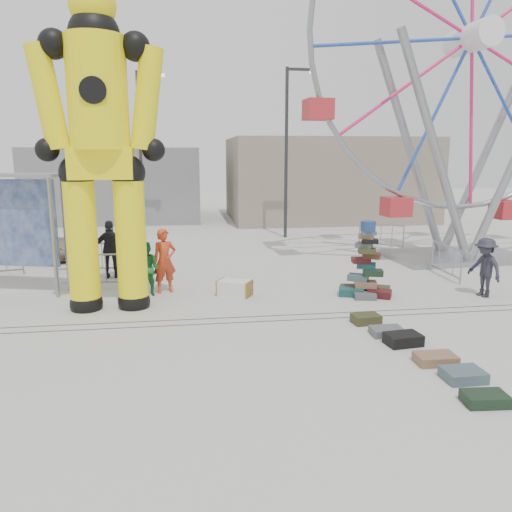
{
  "coord_description": "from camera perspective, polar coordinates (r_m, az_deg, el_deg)",
  "views": [
    {
      "loc": [
        -1.86,
        -10.92,
        4.03
      ],
      "look_at": [
        -0.06,
        1.71,
        1.42
      ],
      "focal_mm": 35.0,
      "sensor_mm": 36.0,
      "label": 1
    }
  ],
  "objects": [
    {
      "name": "ground",
      "position": [
        11.79,
        1.5,
        -8.43
      ],
      "size": [
        90.0,
        90.0,
        0.0
      ],
      "primitive_type": "plane",
      "color": "#9E9E99",
      "rests_on": "ground"
    },
    {
      "name": "track_line_near",
      "position": [
        12.34,
        1.03,
        -7.47
      ],
      "size": [
        40.0,
        0.04,
        0.01
      ],
      "primitive_type": "cube",
      "color": "#47443F",
      "rests_on": "ground"
    },
    {
      "name": "track_line_far",
      "position": [
        12.72,
        0.74,
        -6.89
      ],
      "size": [
        40.0,
        0.04,
        0.01
      ],
      "primitive_type": "cube",
      "color": "#47443F",
      "rests_on": "ground"
    },
    {
      "name": "building_right",
      "position": [
        32.2,
        7.99,
        8.72
      ],
      "size": [
        12.0,
        8.0,
        5.0
      ],
      "primitive_type": "cube",
      "color": "gray",
      "rests_on": "ground"
    },
    {
      "name": "building_left",
      "position": [
        33.23,
        -15.38,
        7.99
      ],
      "size": [
        10.0,
        8.0,
        4.4
      ],
      "primitive_type": "cube",
      "color": "gray",
      "rests_on": "ground"
    },
    {
      "name": "lamp_post_right",
      "position": [
        24.43,
        3.7,
        12.59
      ],
      "size": [
        1.41,
        0.25,
        8.0
      ],
      "color": "#2D2D30",
      "rests_on": "ground"
    },
    {
      "name": "lamp_post_left",
      "position": [
        26.01,
        -12.9,
        12.27
      ],
      "size": [
        1.41,
        0.25,
        8.0
      ],
      "color": "#2D2D30",
      "rests_on": "ground"
    },
    {
      "name": "suitcase_tower",
      "position": [
        14.81,
        12.42,
        -2.08
      ],
      "size": [
        1.69,
        1.39,
        2.17
      ],
      "rotation": [
        0.0,
        0.0,
        -0.36
      ],
      "color": "#184A4A",
      "rests_on": "ground"
    },
    {
      "name": "crash_test_dummy",
      "position": [
        13.32,
        -17.34,
        12.55
      ],
      "size": [
        3.27,
        1.45,
        8.31
      ],
      "rotation": [
        0.0,
        0.0,
        0.01
      ],
      "color": "black",
      "rests_on": "ground"
    },
    {
      "name": "ferris_wheel",
      "position": [
        20.92,
        23.21,
        19.09
      ],
      "size": [
        12.4,
        3.34,
        14.4
      ],
      "rotation": [
        0.0,
        0.0,
        0.06
      ],
      "color": "gray",
      "rests_on": "ground"
    },
    {
      "name": "steamer_trunk",
      "position": [
        14.49,
        -2.46,
        -3.68
      ],
      "size": [
        1.1,
        0.93,
        0.44
      ],
      "primitive_type": "cube",
      "rotation": [
        0.0,
        0.0,
        -0.49
      ],
      "color": "silver",
      "rests_on": "ground"
    },
    {
      "name": "row_case_0",
      "position": [
        12.48,
        12.46,
        -7.02
      ],
      "size": [
        0.71,
        0.53,
        0.22
      ],
      "primitive_type": "cube",
      "rotation": [
        0.0,
        0.0,
        0.13
      ],
      "color": "#393B1D",
      "rests_on": "ground"
    },
    {
      "name": "row_case_1",
      "position": [
        11.82,
        14.73,
        -8.32
      ],
      "size": [
        0.73,
        0.52,
        0.17
      ],
      "primitive_type": "cube",
      "rotation": [
        0.0,
        0.0,
        -0.02
      ],
      "color": "#56595E",
      "rests_on": "ground"
    },
    {
      "name": "row_case_2",
      "position": [
        11.33,
        16.48,
        -9.1
      ],
      "size": [
        0.8,
        0.59,
        0.25
      ],
      "primitive_type": "cube",
      "rotation": [
        0.0,
        0.0,
        0.12
      ],
      "color": "black",
      "rests_on": "ground"
    },
    {
      "name": "row_case_3",
      "position": [
        10.58,
        19.83,
        -10.99
      ],
      "size": [
        0.79,
        0.51,
        0.19
      ],
      "primitive_type": "cube",
      "rotation": [
        0.0,
        0.0,
        -0.03
      ],
      "color": "#886145",
      "rests_on": "ground"
    },
    {
      "name": "row_case_4",
      "position": [
        10.03,
        22.6,
        -12.42
      ],
      "size": [
        0.73,
        0.56,
        0.2
      ],
      "primitive_type": "cube",
      "rotation": [
        0.0,
        0.0,
        0.01
      ],
      "color": "#455C63",
      "rests_on": "ground"
    },
    {
      "name": "row_case_5",
      "position": [
        9.29,
        24.71,
        -14.6
      ],
      "size": [
        0.74,
        0.5,
        0.19
      ],
      "primitive_type": "cube",
      "rotation": [
        0.0,
        0.0,
        -0.08
      ],
      "color": "black",
      "rests_on": "ground"
    },
    {
      "name": "barricade_dummy_b",
      "position": [
        18.0,
        -18.76,
        -0.21
      ],
      "size": [
        2.0,
        0.14,
        1.1
      ],
      "primitive_type": null,
      "rotation": [
        0.0,
        0.0,
        -0.02
      ],
      "color": "gray",
      "rests_on": "ground"
    },
    {
      "name": "barricade_dummy_c",
      "position": [
        16.01,
        -18.55,
        -1.6
      ],
      "size": [
        2.0,
        0.25,
        1.1
      ],
      "primitive_type": null,
      "rotation": [
        0.0,
        0.0,
        -0.07
      ],
      "color": "gray",
      "rests_on": "ground"
    },
    {
      "name": "barricade_wheel_front",
      "position": [
        17.73,
        20.88,
        -0.53
      ],
      "size": [
        0.17,
        2.0,
        1.1
      ],
      "primitive_type": null,
      "rotation": [
        0.0,
        0.0,
        1.54
      ],
      "color": "gray",
      "rests_on": "ground"
    },
    {
      "name": "barricade_wheel_back",
      "position": [
        22.38,
        14.08,
        2.26
      ],
      "size": [
        1.51,
        1.46,
        1.1
      ],
      "primitive_type": null,
      "rotation": [
        0.0,
        0.0,
        -0.77
      ],
      "color": "gray",
      "rests_on": "ground"
    },
    {
      "name": "pedestrian_red",
      "position": [
        14.91,
        -10.41,
        -0.55
      ],
      "size": [
        0.8,
        0.64,
        1.9
      ],
      "primitive_type": "imported",
      "rotation": [
        0.0,
        0.0,
        0.3
      ],
      "color": "red",
      "rests_on": "ground"
    },
    {
      "name": "pedestrian_green",
      "position": [
        14.72,
        -12.36,
        -1.44
      ],
      "size": [
        0.94,
        0.87,
        1.57
      ],
      "primitive_type": "imported",
      "rotation": [
        0.0,
        0.0,
        -0.45
      ],
      "color": "#1B6C31",
      "rests_on": "ground"
    },
    {
      "name": "pedestrian_black",
      "position": [
        17.05,
        -16.25,
        0.72
      ],
      "size": [
        1.14,
        0.52,
        1.92
      ],
      "primitive_type": "imported",
      "rotation": [
        0.0,
        0.0,
        3.19
      ],
      "color": "black",
      "rests_on": "ground"
    },
    {
      "name": "pedestrian_grey",
      "position": [
        15.69,
        24.68,
        -1.19
      ],
      "size": [
        0.89,
        1.23,
        1.71
      ],
      "primitive_type": "imported",
      "rotation": [
        0.0,
        0.0,
        -1.32
      ],
      "color": "#23232F",
      "rests_on": "ground"
    },
    {
      "name": "parked_suv",
      "position": [
        21.21,
        -24.49,
        1.12
      ],
      "size": [
        4.46,
        2.94,
        1.14
      ],
      "primitive_type": "imported",
      "rotation": [
        0.0,
        0.0,
        1.29
      ],
      "color": "#907A5D",
      "rests_on": "ground"
    }
  ]
}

